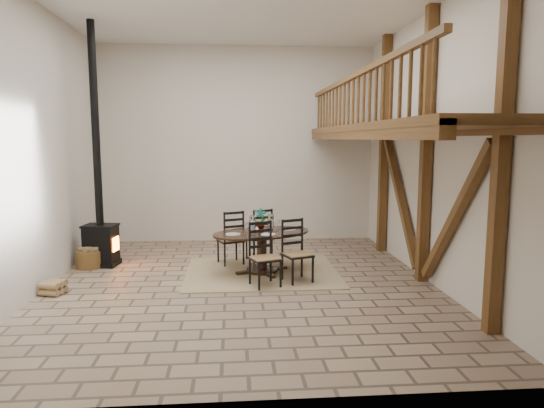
{
  "coord_description": "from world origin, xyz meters",
  "views": [
    {
      "loc": [
        -0.15,
        -8.64,
        2.65
      ],
      "look_at": [
        0.58,
        0.4,
        1.43
      ],
      "focal_mm": 32.0,
      "sensor_mm": 36.0,
      "label": 1
    }
  ],
  "objects": [
    {
      "name": "dining_table",
      "position": [
        0.41,
        0.78,
        0.46
      ],
      "size": [
        2.3,
        2.49,
        1.29
      ],
      "rotation": [
        0.0,
        0.0,
        0.36
      ],
      "color": "black",
      "rests_on": "ground"
    },
    {
      "name": "ground",
      "position": [
        0.0,
        0.0,
        0.0
      ],
      "size": [
        8.0,
        8.0,
        0.0
      ],
      "primitive_type": "plane",
      "color": "gray",
      "rests_on": "ground"
    },
    {
      "name": "room_shell",
      "position": [
        1.19,
        0.0,
        3.01
      ],
      "size": [
        7.02,
        8.02,
        5.01
      ],
      "color": "beige",
      "rests_on": "ground"
    },
    {
      "name": "wood_stove",
      "position": [
        -2.93,
        1.6,
        1.12
      ],
      "size": [
        0.75,
        0.62,
        5.0
      ],
      "rotation": [
        0.0,
        0.0,
        -0.16
      ],
      "color": "black",
      "rests_on": "ground"
    },
    {
      "name": "log_stack",
      "position": [
        -3.25,
        -0.31,
        0.12
      ],
      "size": [
        0.43,
        0.44,
        0.24
      ],
      "rotation": [
        0.0,
        0.0,
        -0.29
      ],
      "color": "#997656",
      "rests_on": "ground"
    },
    {
      "name": "log_basket",
      "position": [
        -3.14,
        1.46,
        0.2
      ],
      "size": [
        0.55,
        0.55,
        0.45
      ],
      "rotation": [
        0.0,
        0.0,
        -0.21
      ],
      "color": "brown",
      "rests_on": "ground"
    },
    {
      "name": "rug",
      "position": [
        0.41,
        0.77,
        0.01
      ],
      "size": [
        3.0,
        2.5,
        0.02
      ],
      "primitive_type": "cube",
      "color": "#9F8466",
      "rests_on": "ground"
    }
  ]
}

